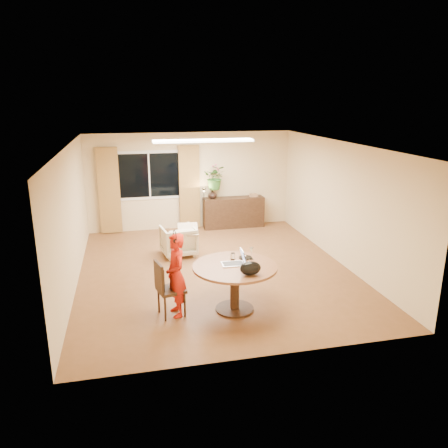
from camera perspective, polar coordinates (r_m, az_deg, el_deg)
name	(u,v)px	position (r m, az deg, el deg)	size (l,w,h in m)	color
floor	(215,270)	(9.18, -1.17, -6.05)	(6.50, 6.50, 0.00)	brown
ceiling	(214,145)	(8.54, -1.27, 10.33)	(6.50, 6.50, 0.00)	white
wall_back	(191,181)	(11.90, -4.38, 5.62)	(5.50, 5.50, 0.00)	beige
wall_left	(71,218)	(8.67, -19.33, 0.75)	(6.50, 6.50, 0.00)	beige
wall_right	(340,203)	(9.68, 14.96, 2.67)	(6.50, 6.50, 0.00)	beige
window	(149,175)	(11.74, -9.73, 6.29)	(1.70, 0.03, 1.30)	white
curtain_left	(109,191)	(11.72, -14.77, 4.20)	(0.55, 0.08, 2.25)	brown
curtain_right	(189,187)	(11.83, -4.53, 4.79)	(0.55, 0.08, 2.25)	brown
ceiling_panel	(203,141)	(9.72, -2.71, 10.82)	(2.20, 0.35, 0.05)	white
dining_table	(235,275)	(7.30, 1.42, -6.69)	(1.41, 1.41, 0.80)	brown
dining_chair	(171,288)	(7.26, -6.93, -8.32)	(0.45, 0.41, 0.95)	black
child	(176,275)	(7.17, -6.29, -6.65)	(0.33, 0.51, 1.40)	red
laptop	(233,257)	(7.24, 1.18, -4.33)	(0.39, 0.26, 0.26)	#B7B7BC
tumbler	(233,256)	(7.49, 1.15, -4.23)	(0.08, 0.08, 0.11)	white
wine_glass	(251,253)	(7.48, 3.59, -3.84)	(0.08, 0.08, 0.22)	white
pot_lid	(245,257)	(7.56, 2.82, -4.34)	(0.23, 0.23, 0.04)	white
handbag	(250,268)	(6.84, 3.46, -5.79)	(0.34, 0.20, 0.23)	black
armchair	(178,241)	(9.98, -5.97, -2.17)	(0.73, 0.75, 0.68)	beige
throw	(188,226)	(9.83, -4.75, -0.25)	(0.45, 0.55, 0.03)	beige
sideboard	(233,212)	(12.07, 1.25, 1.54)	(1.67, 0.41, 0.84)	black
vase	(212,194)	(11.82, -1.53, 3.92)	(0.24, 0.24, 0.25)	black
bouquet	(215,177)	(11.75, -1.14, 6.11)	(0.59, 0.51, 0.66)	#305C22
book_stack	(254,195)	(12.11, 3.89, 3.81)	(0.22, 0.16, 0.09)	olive
desk_lamp	(204,193)	(11.72, -2.65, 4.01)	(0.14, 0.14, 0.33)	black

